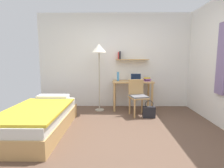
# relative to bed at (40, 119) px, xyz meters

# --- Properties ---
(ground_plane) EXTENTS (5.28, 5.28, 0.00)m
(ground_plane) POSITION_rel_bed_xyz_m (1.47, -0.15, -0.24)
(ground_plane) COLOR brown
(wall_back) EXTENTS (4.40, 0.27, 2.60)m
(wall_back) POSITION_rel_bed_xyz_m (1.48, 1.87, 1.06)
(wall_back) COLOR white
(wall_back) RESTS_ON ground_plane
(bed) EXTENTS (0.98, 1.97, 0.54)m
(bed) POSITION_rel_bed_xyz_m (0.00, 0.00, 0.00)
(bed) COLOR tan
(bed) RESTS_ON ground_plane
(desk) EXTENTS (1.06, 0.58, 0.77)m
(desk) POSITION_rel_bed_xyz_m (1.87, 1.55, 0.39)
(desk) COLOR tan
(desk) RESTS_ON ground_plane
(desk_chair) EXTENTS (0.49, 0.49, 0.86)m
(desk_chair) POSITION_rel_bed_xyz_m (1.95, 1.03, 0.24)
(desk_chair) COLOR tan
(desk_chair) RESTS_ON ground_plane
(standing_lamp) EXTENTS (0.37, 0.37, 1.73)m
(standing_lamp) POSITION_rel_bed_xyz_m (1.00, 1.40, 1.27)
(standing_lamp) COLOR #B2A893
(standing_lamp) RESTS_ON ground_plane
(laptop) EXTENTS (0.30, 0.21, 0.21)m
(laptop) POSITION_rel_bed_xyz_m (1.97, 1.56, 0.58)
(laptop) COLOR #B7BABF
(laptop) RESTS_ON desk
(water_bottle) EXTENTS (0.06, 0.06, 0.24)m
(water_bottle) POSITION_rel_bed_xyz_m (1.49, 1.55, 0.65)
(water_bottle) COLOR #4C99DB
(water_bottle) RESTS_ON desk
(book_stack) EXTENTS (0.19, 0.25, 0.09)m
(book_stack) POSITION_rel_bed_xyz_m (2.26, 1.55, 0.57)
(book_stack) COLOR purple
(book_stack) RESTS_ON desk
(handbag) EXTENTS (0.28, 0.12, 0.41)m
(handbag) POSITION_rel_bed_xyz_m (2.19, 0.82, -0.10)
(handbag) COLOR #232328
(handbag) RESTS_ON ground_plane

